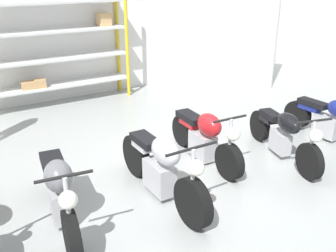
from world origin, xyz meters
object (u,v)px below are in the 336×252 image
Objects in this scene: motorcycle_silver at (161,168)px; motorcycle_red at (205,137)px; motorcycle_blue at (331,120)px; shelving_rack at (58,44)px; motorcycle_grey at (59,192)px; motorcycle_black at (284,134)px.

motorcycle_silver is 1.11× the size of motorcycle_red.
motorcycle_red is at bearing -104.52° from motorcycle_blue.
shelving_rack reaches higher than motorcycle_grey.
shelving_rack is at bearing -144.86° from motorcycle_blue.
motorcycle_red reaches higher than motorcycle_blue.
motorcycle_grey reaches higher than motorcycle_red.
shelving_rack is at bearing -162.25° from motorcycle_red.
motorcycle_silver is at bearing -91.48° from motorcycle_blue.
motorcycle_red is at bearing 107.48° from motorcycle_grey.
motorcycle_red is at bearing -75.34° from shelving_rack.
motorcycle_black is at bearing -89.38° from motorcycle_blue.
shelving_rack is 1.59× the size of motorcycle_silver.
motorcycle_black is 1.00× the size of motorcycle_blue.
motorcycle_grey is at bearing -95.80° from motorcycle_silver.
motorcycle_grey is 3.74m from motorcycle_black.
shelving_rack is 1.64× the size of motorcycle_grey.
motorcycle_black is at bearing -64.64° from shelving_rack.
motorcycle_black reaches higher than motorcycle_blue.
motorcycle_silver is (1.37, -0.14, 0.00)m from motorcycle_grey.
motorcycle_silver is 1.07× the size of motorcycle_black.
motorcycle_grey reaches higher than motorcycle_black.
shelving_rack is 1.77× the size of motorcycle_red.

